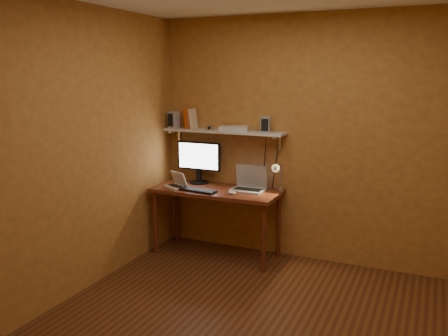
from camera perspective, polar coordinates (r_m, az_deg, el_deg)
The scene contains 14 objects.
room at distance 3.54m, azimuth 4.12°, elevation 0.19°, with size 3.44×3.24×2.64m.
desk at distance 5.19m, azimuth -0.93°, elevation -3.47°, with size 1.40×0.60×0.75m.
wall_shelf at distance 5.24m, azimuth -0.04°, elevation 4.39°, with size 1.40×0.25×0.21m.
monitor at distance 5.42m, azimuth -3.05°, elevation 0.97°, with size 0.53×0.22×0.48m.
laptop at distance 5.11m, azimuth 3.08°, elevation -1.92°, with size 0.36×0.26×0.27m.
netbook at distance 5.27m, azimuth -5.67°, elevation -1.81°, with size 0.28×0.25×0.17m.
keyboard at distance 5.08m, azimuth -3.16°, elevation -2.69°, with size 0.42×0.14×0.02m, color black.
mouse at distance 4.94m, azimuth 0.99°, elevation -3.00°, with size 0.09×0.06×0.03m, color silver.
desk_lamp at distance 5.01m, azimuth 6.53°, elevation -0.64°, with size 0.09×0.23×0.38m.
speaker_left at distance 5.52m, azimuth -6.06°, elevation 5.80°, with size 0.10×0.10×0.19m, color #94979D.
speaker_right at distance 5.05m, azimuth 5.00°, elevation 5.23°, with size 0.09×0.09×0.17m, color #94979D.
books at distance 5.42m, azimuth -4.03°, elevation 5.96°, with size 0.12×0.16×0.23m.
shelf_camera at distance 5.24m, azimuth -1.74°, elevation 4.86°, with size 0.10×0.04×0.06m.
router at distance 5.18m, azimuth 1.20°, elevation 4.78°, with size 0.31×0.21×0.05m, color silver.
Camera 1 is at (1.20, -3.27, 1.96)m, focal length 38.00 mm.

